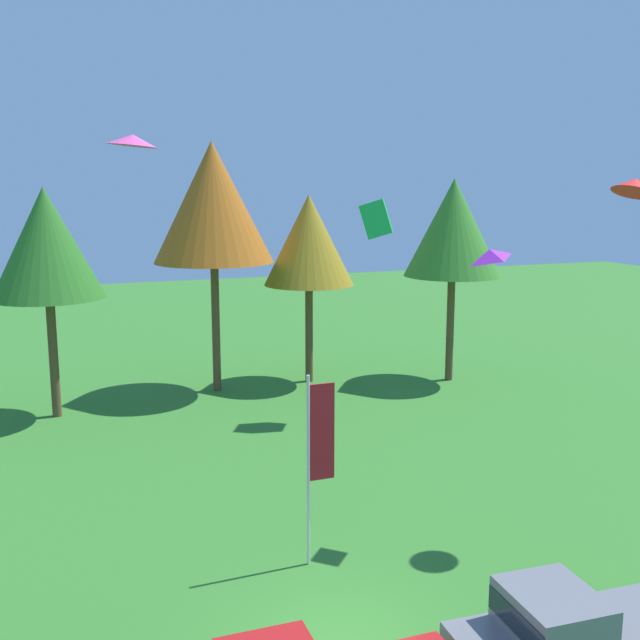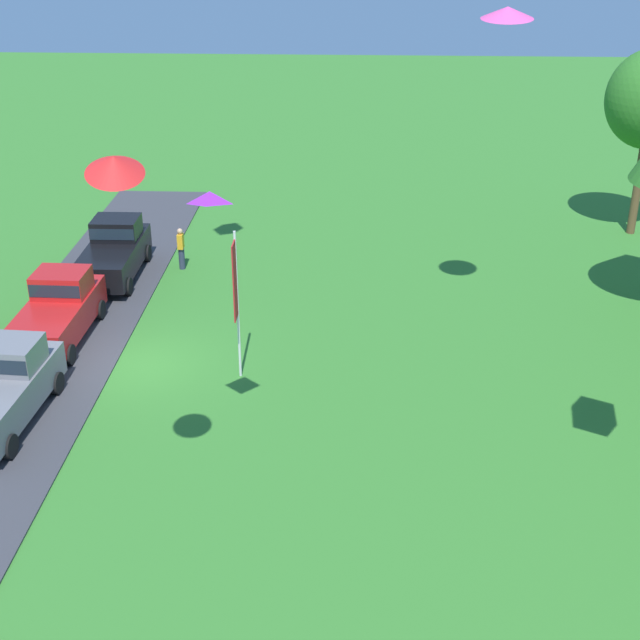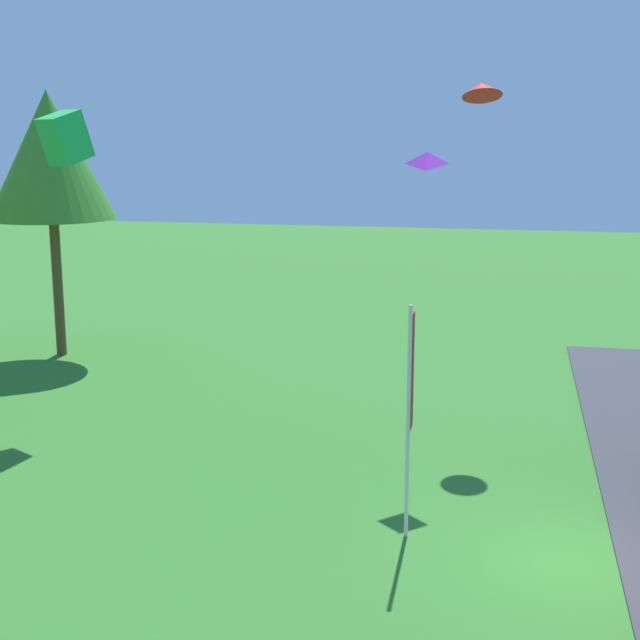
# 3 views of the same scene
# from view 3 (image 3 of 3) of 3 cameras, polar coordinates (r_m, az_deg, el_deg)

# --- Properties ---
(ground_plane) EXTENTS (120.00, 120.00, 0.00)m
(ground_plane) POSITION_cam_3_polar(r_m,az_deg,el_deg) (18.30, 16.00, -14.79)
(ground_plane) COLOR #337528
(tree_far_left) EXTENTS (4.52, 4.52, 9.54)m
(tree_far_left) POSITION_cam_3_polar(r_m,az_deg,el_deg) (33.44, -16.91, 10.02)
(tree_far_left) COLOR brown
(tree_far_left) RESTS_ON ground
(flag_banner) EXTENTS (0.71, 0.08, 4.81)m
(flag_banner) POSITION_cam_3_polar(r_m,az_deg,el_deg) (17.92, 5.79, -4.45)
(flag_banner) COLOR silver
(flag_banner) RESTS_ON ground
(kite_delta_low_drifter) EXTENTS (1.43, 1.39, 0.74)m
(kite_delta_low_drifter) POSITION_cam_3_polar(r_m,az_deg,el_deg) (25.48, 10.32, 14.32)
(kite_delta_low_drifter) COLOR red
(kite_diamond_near_flag) EXTENTS (0.98, 0.80, 0.50)m
(kite_diamond_near_flag) POSITION_cam_3_polar(r_m,az_deg,el_deg) (22.01, 6.88, 10.26)
(kite_diamond_near_flag) COLOR purple
(kite_box_trailing_tail) EXTENTS (1.62, 1.48, 1.59)m
(kite_box_trailing_tail) POSITION_cam_3_polar(r_m,az_deg,el_deg) (26.71, -16.01, 11.14)
(kite_box_trailing_tail) COLOR green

